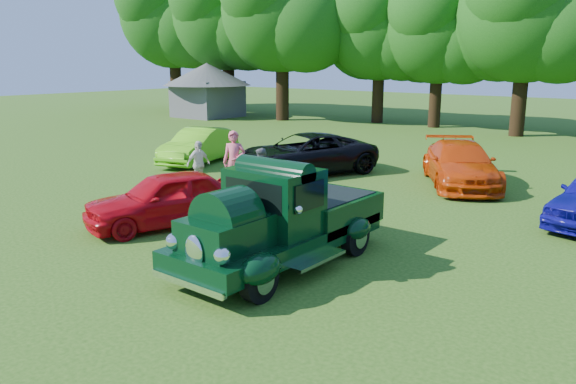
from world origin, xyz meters
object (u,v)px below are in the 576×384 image
Objects in this scene: spectator_white at (198,164)px; gazebo at (207,84)px; red_convertible at (167,199)px; spectator_pink at (234,162)px; spectator_grey at (261,173)px; back_car_orange at (460,164)px; back_car_lime at (199,146)px; hero_pickup at (282,222)px; back_car_black at (305,154)px.

spectator_white is 0.24× the size of gazebo.
red_convertible is 2.08× the size of spectator_pink.
spectator_grey is at bearing -78.15° from spectator_white.
gazebo is (-23.81, 11.15, 1.69)m from back_car_orange.
back_car_lime is (-5.97, 6.57, 0.01)m from red_convertible.
red_convertible is at bearing -42.45° from spectator_grey.
spectator_pink reaches higher than spectator_grey.
hero_pickup reaches higher than back_car_black.
spectator_pink is at bearing -130.07° from spectator_grey.
back_car_orange is at bearing 11.79° from spectator_pink.
spectator_white is (-1.49, -0.14, -0.21)m from spectator_pink.
back_car_black is 22.72m from gazebo.
spectator_white reaches higher than back_car_lime.
back_car_black is 1.08× the size of back_car_orange.
hero_pickup is 2.64× the size of spectator_pink.
back_car_orange is at bearing -43.29° from spectator_white.
hero_pickup is 12.09m from back_car_lime.
spectator_grey is at bearing -160.12° from back_car_orange.
gazebo is (-18.71, 16.58, 1.43)m from spectator_pink.
hero_pickup is 3.44× the size of spectator_grey.
red_convertible is at bearing -45.48° from gazebo.
back_car_lime is 6.43m from spectator_grey.
spectator_grey is 2.52m from spectator_white.
spectator_pink is 1.05m from spectator_grey.
spectator_white is (3.28, -3.04, 0.06)m from back_car_lime.
spectator_pink is (0.05, -3.72, 0.23)m from back_car_black.
back_car_orange is 6.72m from spectator_grey.
spectator_pink is (-5.17, 3.98, 0.10)m from hero_pickup.
hero_pickup is 0.80× the size of gazebo.
spectator_grey is 0.98× the size of spectator_white.
spectator_pink is (-5.10, -5.43, 0.26)m from back_car_orange.
spectator_grey is at bearing -29.83° from spectator_pink.
back_car_lime is at bearing -161.15° from spectator_grey.
spectator_grey is at bearing 112.11° from red_convertible.
spectator_pink is 25.03m from gazebo.
back_car_lime is at bearing 113.68° from spectator_pink.
back_car_black is at bearing 165.65° from back_car_orange.
back_car_orange is at bearing 86.10° from red_convertible.
spectator_white is at bearing 146.67° from red_convertible.
spectator_white is (-6.59, -5.57, 0.05)m from back_car_orange.
red_convertible is at bearing -145.91° from back_car_orange.
back_car_lime is 4.79m from back_car_black.
back_car_orange is (-0.07, 9.41, -0.16)m from hero_pickup.
spectator_pink reaches higher than back_car_lime.
back_car_orange reaches higher than back_car_lime.
back_car_orange is 3.23× the size of spectator_white.
back_car_black is 3.57× the size of spectator_grey.
gazebo is (-13.94, 13.67, 1.70)m from back_car_lime.
spectator_white is at bearing -88.43° from back_car_black.
red_convertible is at bearing -64.96° from back_car_lime.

